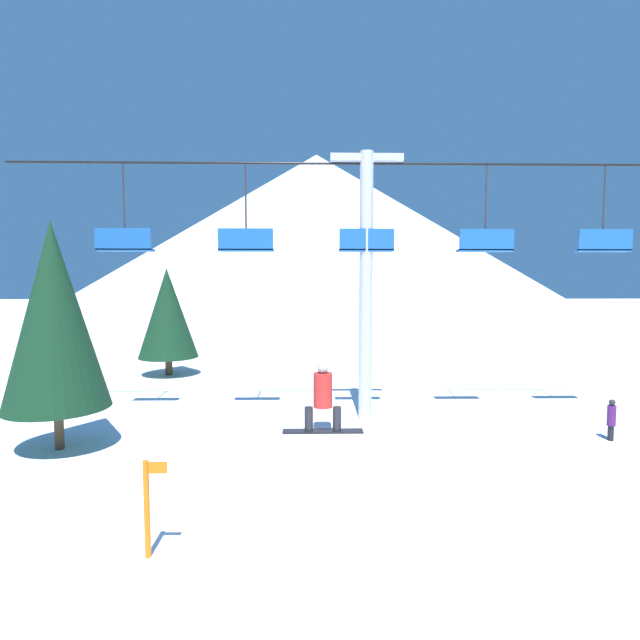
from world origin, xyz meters
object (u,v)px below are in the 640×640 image
object	(u,v)px
pine_tree_near	(54,316)
trail_marker	(148,506)
distant_skier	(611,418)
snowboarder	(323,397)
snow_ramp	(326,504)

from	to	relation	value
pine_tree_near	trail_marker	distance (m)	7.51
pine_tree_near	distant_skier	size ratio (longest dim) A/B	5.14
snowboarder	snow_ramp	bearing A→B (deg)	-88.24
snow_ramp	snowboarder	world-z (taller)	snowboarder
snow_ramp	snowboarder	bearing A→B (deg)	91.76
trail_marker	distant_skier	bearing A→B (deg)	26.95
snowboarder	distant_skier	world-z (taller)	snowboarder
snowboarder	trail_marker	xyz separation A→B (m)	(-3.00, -0.90, -1.64)
snowboarder	trail_marker	distance (m)	3.53
trail_marker	distant_skier	world-z (taller)	trail_marker
snowboarder	distant_skier	bearing A→B (deg)	30.13
snowboarder	trail_marker	bearing A→B (deg)	-163.22
distant_skier	snow_ramp	bearing A→B (deg)	-145.15
pine_tree_near	snow_ramp	bearing A→B (deg)	-37.66
pine_tree_near	trail_marker	world-z (taller)	pine_tree_near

